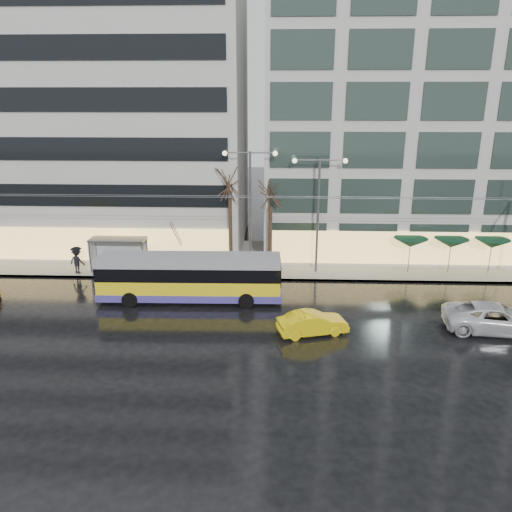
{
  "coord_description": "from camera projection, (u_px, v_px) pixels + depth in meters",
  "views": [
    {
      "loc": [
        3.89,
        -25.22,
        12.91
      ],
      "look_at": [
        2.67,
        5.0,
        3.18
      ],
      "focal_mm": 35.0,
      "sensor_mm": 36.0,
      "label": 1
    }
  ],
  "objects": [
    {
      "name": "pedestrian_a",
      "position": [
        151.0,
        255.0,
        37.04
      ],
      "size": [
        1.21,
        1.22,
        2.19
      ],
      "color": "black",
      "rests_on": "sidewalk"
    },
    {
      "name": "pedestrian_b",
      "position": [
        160.0,
        253.0,
        39.57
      ],
      "size": [
        1.04,
        0.99,
        1.68
      ],
      "color": "black",
      "rests_on": "sidewalk"
    },
    {
      "name": "kerb",
      "position": [
        249.0,
        279.0,
        36.6
      ],
      "size": [
        80.0,
        0.1,
        0.15
      ],
      "primitive_type": "cube",
      "color": "slate",
      "rests_on": "ground"
    },
    {
      "name": "parasol_b",
      "position": [
        451.0,
        243.0,
        37.15
      ],
      "size": [
        2.5,
        2.5,
        2.65
      ],
      "color": "#595B60",
      "rests_on": "sidewalk"
    },
    {
      "name": "tree_b",
      "position": [
        271.0,
        189.0,
        36.65
      ],
      "size": [
        3.2,
        3.2,
        7.7
      ],
      "color": "black",
      "rests_on": "sidewalk"
    },
    {
      "name": "tree_a",
      "position": [
        230.0,
        180.0,
        36.36
      ],
      "size": [
        3.2,
        3.2,
        8.4
      ],
      "color": "black",
      "rests_on": "sidewalk"
    },
    {
      "name": "pedestrian_c",
      "position": [
        77.0,
        259.0,
        37.29
      ],
      "size": [
        1.4,
        1.05,
        2.11
      ],
      "color": "black",
      "rests_on": "sidewalk"
    },
    {
      "name": "street_lamp_near",
      "position": [
        250.0,
        195.0,
        36.45
      ],
      "size": [
        3.96,
        0.36,
        9.03
      ],
      "color": "#595B60",
      "rests_on": "sidewalk"
    },
    {
      "name": "parasol_a",
      "position": [
        410.0,
        243.0,
        37.26
      ],
      "size": [
        2.5,
        2.5,
        2.65
      ],
      "color": "#595B60",
      "rests_on": "sidewalk"
    },
    {
      "name": "building_right",
      "position": [
        458.0,
        99.0,
        41.56
      ],
      "size": [
        32.0,
        14.0,
        25.0
      ],
      "primitive_type": "cube",
      "color": "#B2AFAA",
      "rests_on": "sidewalk"
    },
    {
      "name": "street_lamp_far",
      "position": [
        318.0,
        199.0,
        36.34
      ],
      "size": [
        3.96,
        0.36,
        8.53
      ],
      "color": "#595B60",
      "rests_on": "sidewalk"
    },
    {
      "name": "trolleybus",
      "position": [
        190.0,
        279.0,
        32.61
      ],
      "size": [
        11.92,
        4.7,
        5.51
      ],
      "color": "yellow",
      "rests_on": "ground"
    },
    {
      "name": "taxi_b",
      "position": [
        313.0,
        323.0,
        28.18
      ],
      "size": [
        4.21,
        2.42,
        1.31
      ],
      "primitive_type": "imported",
      "rotation": [
        0.0,
        0.0,
        1.85
      ],
      "color": "yellow",
      "rests_on": "ground"
    },
    {
      "name": "catenary",
      "position": [
        234.0,
        228.0,
        34.3
      ],
      "size": [
        42.24,
        5.12,
        7.0
      ],
      "color": "#595B60",
      "rests_on": "ground"
    },
    {
      "name": "ground",
      "position": [
        205.0,
        336.0,
        28.09
      ],
      "size": [
        140.0,
        140.0,
        0.0
      ],
      "primitive_type": "plane",
      "color": "black",
      "rests_on": "ground"
    },
    {
      "name": "parasol_c",
      "position": [
        492.0,
        244.0,
        37.03
      ],
      "size": [
        2.5,
        2.5,
        2.65
      ],
      "color": "#595B60",
      "rests_on": "sidewalk"
    },
    {
      "name": "sidewalk",
      "position": [
        252.0,
        258.0,
        41.31
      ],
      "size": [
        80.0,
        10.0,
        0.15
      ],
      "primitive_type": "cube",
      "color": "gray",
      "rests_on": "ground"
    },
    {
      "name": "building_left",
      "position": [
        48.0,
        117.0,
        43.36
      ],
      "size": [
        34.0,
        14.0,
        22.0
      ],
      "primitive_type": "cube",
      "color": "#B2AFAA",
      "rests_on": "sidewalk"
    },
    {
      "name": "sedan_silver",
      "position": [
        496.0,
        318.0,
        28.48
      ],
      "size": [
        6.06,
        3.33,
        1.61
      ],
      "primitive_type": "imported",
      "rotation": [
        0.0,
        0.0,
        1.45
      ],
      "color": "silver",
      "rests_on": "ground"
    },
    {
      "name": "bus_shelter",
      "position": [
        114.0,
        247.0,
        37.98
      ],
      "size": [
        4.2,
        1.6,
        2.51
      ],
      "color": "#595B60",
      "rests_on": "sidewalk"
    }
  ]
}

